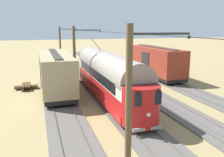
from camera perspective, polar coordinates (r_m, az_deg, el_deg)
ground_plane at (r=27.30m, az=0.91°, el=-1.80°), size 220.00×220.00×0.00m
track_streetcar_siding at (r=30.25m, az=12.78°, el=-0.63°), size 2.80×80.00×0.18m
track_adjacent_siding at (r=28.32m, az=4.98°, el=-1.22°), size 2.80×80.00×0.18m
track_third_siding at (r=26.99m, az=-3.77°, el=-1.86°), size 2.80×80.00×0.18m
track_outer_siding at (r=26.35m, az=-13.19°, el=-2.51°), size 2.80×80.00×0.18m
vintage_streetcar at (r=22.25m, az=-1.12°, el=0.99°), size 2.65×17.58×5.21m
coach_adjacent at (r=25.03m, az=-13.27°, el=1.67°), size 2.96×11.45×3.85m
boxcar_far_siding at (r=32.56m, az=10.22°, el=4.14°), size 2.96×11.20×3.85m
catenary_pole_foreground at (r=38.25m, az=-12.05°, el=7.23°), size 2.87×0.28×6.68m
catenary_pole_mid_near at (r=23.80m, az=-8.69°, el=4.59°), size 2.87×0.28×6.68m
catenary_pole_mid_far at (r=9.87m, az=4.42°, el=-5.83°), size 2.87×0.28×6.68m
overhead_wire_run at (r=17.83m, az=2.51°, el=10.76°), size 2.66×47.88×0.18m
spare_tie_stack at (r=27.52m, az=-19.68°, el=-1.82°), size 2.40×2.40×0.54m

